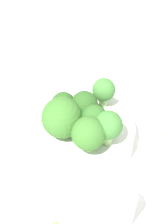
% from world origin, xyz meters
% --- Properties ---
extents(ground_plane, '(3.00, 3.00, 0.00)m').
position_xyz_m(ground_plane, '(0.00, 0.00, 0.00)').
color(ground_plane, white).
extents(bowl, '(0.15, 0.15, 0.04)m').
position_xyz_m(bowl, '(0.00, 0.00, 0.02)').
color(bowl, white).
rests_on(bowl, ground_plane).
extents(broccoli_floret_0, '(0.04, 0.04, 0.05)m').
position_xyz_m(broccoli_floret_0, '(-0.01, -0.01, 0.08)').
color(broccoli_floret_0, '#8EB770').
rests_on(broccoli_floret_0, bowl).
extents(broccoli_floret_1, '(0.04, 0.04, 0.06)m').
position_xyz_m(broccoli_floret_1, '(0.01, -0.00, 0.08)').
color(broccoli_floret_1, '#84AD66').
rests_on(broccoli_floret_1, bowl).
extents(broccoli_floret_2, '(0.06, 0.06, 0.06)m').
position_xyz_m(broccoli_floret_2, '(-0.01, 0.03, 0.08)').
color(broccoli_floret_2, '#8EB770').
rests_on(broccoli_floret_2, bowl).
extents(broccoli_floret_3, '(0.04, 0.04, 0.05)m').
position_xyz_m(broccoli_floret_3, '(0.02, 0.03, 0.07)').
color(broccoli_floret_3, '#7A9E5B').
rests_on(broccoli_floret_3, bowl).
extents(broccoli_floret_4, '(0.04, 0.04, 0.06)m').
position_xyz_m(broccoli_floret_4, '(-0.03, -0.03, 0.08)').
color(broccoli_floret_4, '#84AD66').
rests_on(broccoli_floret_4, bowl).
extents(broccoli_floret_5, '(0.05, 0.05, 0.06)m').
position_xyz_m(broccoli_floret_5, '(-0.04, -0.01, 0.08)').
color(broccoli_floret_5, '#8EB770').
rests_on(broccoli_floret_5, bowl).
extents(broccoli_floret_6, '(0.04, 0.04, 0.05)m').
position_xyz_m(broccoli_floret_6, '(0.05, -0.03, 0.07)').
color(broccoli_floret_6, '#84AD66').
rests_on(broccoli_floret_6, bowl).
extents(pepper_shaker, '(0.03, 0.03, 0.07)m').
position_xyz_m(pepper_shaker, '(-0.13, -0.06, 0.04)').
color(pepper_shaker, silver).
rests_on(pepper_shaker, ground_plane).
extents(almond_crumb_0, '(0.01, 0.01, 0.01)m').
position_xyz_m(almond_crumb_0, '(0.02, -0.13, 0.00)').
color(almond_crumb_0, '#AD7F4C').
rests_on(almond_crumb_0, ground_plane).
extents(almond_crumb_1, '(0.01, 0.01, 0.01)m').
position_xyz_m(almond_crumb_1, '(-0.14, 0.03, 0.00)').
color(almond_crumb_1, olive).
rests_on(almond_crumb_1, ground_plane).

